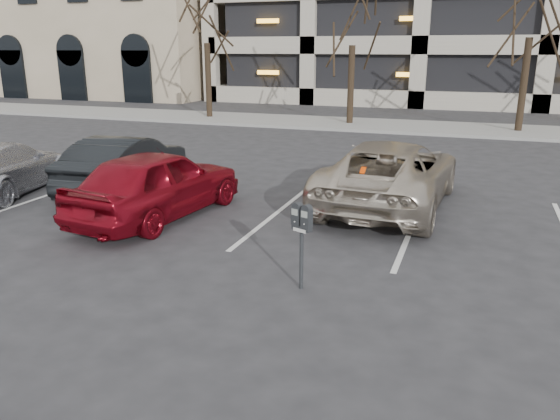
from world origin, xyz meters
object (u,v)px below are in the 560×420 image
object	(u,v)px
parking_meter	(302,225)
suv_silver	(390,174)
car_silver	(2,167)
car_red	(158,183)
car_dark	(125,163)

from	to	relation	value
parking_meter	suv_silver	xyz separation A→B (m)	(0.50, 4.80, -0.24)
suv_silver	car_silver	distance (m)	9.09
parking_meter	suv_silver	bearing A→B (deg)	105.04
suv_silver	parking_meter	bearing A→B (deg)	87.16
parking_meter	car_silver	world-z (taller)	parking_meter
car_red	car_silver	world-z (taller)	car_red
car_silver	parking_meter	bearing A→B (deg)	147.03
suv_silver	car_silver	xyz separation A→B (m)	(-8.86, -2.01, -0.10)
car_dark	car_silver	world-z (taller)	car_dark
suv_silver	car_red	world-z (taller)	suv_silver
parking_meter	car_red	world-z (taller)	car_red
parking_meter	car_dark	xyz separation A→B (m)	(-5.73, 3.98, -0.29)
car_dark	car_silver	size ratio (longest dim) A/B	0.95
car_red	car_dark	distance (m)	2.53
car_red	car_dark	xyz separation A→B (m)	(-1.92, 1.64, -0.05)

